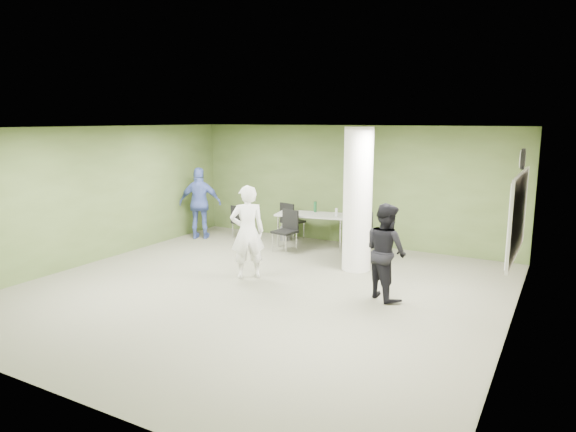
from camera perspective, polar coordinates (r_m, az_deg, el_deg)
The scene contains 17 objects.
floor at distance 9.07m, azimuth -3.15°, elevation -8.21°, with size 8.00×8.00×0.00m, color #4F4F3E.
ceiling at distance 8.58m, azimuth -3.34°, elevation 9.77°, with size 8.00×8.00×0.00m, color white.
wall_back at distance 12.24m, azimuth 6.80°, elevation 3.42°, with size 8.00×0.02×2.80m, color #3F5026.
wall_left at distance 11.34m, azimuth -20.62°, elevation 2.23°, with size 0.02×8.00×2.80m, color #3F5026.
wall_right_cream at distance 7.43m, azimuth 23.86°, elevation -2.16°, with size 0.02×8.00×2.80m, color beige.
column at distance 10.04m, azimuth 7.75°, elevation 1.80°, with size 0.56×0.56×2.80m, color silver.
whiteboard at distance 8.60m, azimuth 24.17°, elevation 0.13°, with size 0.05×2.30×1.30m.
wall_clock at distance 8.50m, azimuth 24.62°, elevation 5.78°, with size 0.06×0.32×0.32m.
folding_table at distance 11.92m, azimuth 2.74°, elevation 0.02°, with size 1.75×1.01×1.03m.
wastebasket at distance 12.65m, azimuth -0.28°, elevation -1.95°, with size 0.29×0.29×0.33m, color #4C4C4C.
chair_back_left at distance 12.77m, azimuth -5.33°, elevation -0.40°, with size 0.50×0.50×0.84m.
chair_back_right at distance 12.56m, azimuth 0.28°, elevation -0.26°, with size 0.57×0.57×0.94m.
chair_table_left at distance 11.55m, azimuth -0.11°, elevation -1.27°, with size 0.53×0.53×0.93m.
chair_table_right at distance 11.09m, azimuth 7.98°, elevation -1.67°, with size 0.51×0.51×0.99m.
woman_white at distance 9.55m, azimuth -4.53°, elevation -1.79°, with size 0.64×0.42×1.75m, color white.
man_black at distance 8.60m, azimuth 10.81°, elevation -3.87°, with size 0.78×0.61×1.60m, color black.
man_blue at distance 12.89m, azimuth -9.73°, elevation 1.40°, with size 1.04×0.43×1.78m, color #3E529B.
Camera 1 is at (4.59, -7.25, 2.94)m, focal length 32.00 mm.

